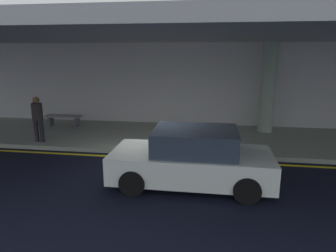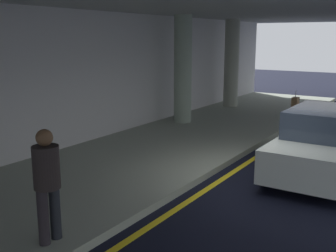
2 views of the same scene
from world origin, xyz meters
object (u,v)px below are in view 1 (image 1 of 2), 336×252
support_column_far_left (268,88)px  car_white (192,159)px  traveler_with_luggage (38,116)px  bench_metal (64,118)px

support_column_far_left → car_white: 6.16m
support_column_far_left → car_white: (-2.68, -5.41, -1.26)m
traveler_with_luggage → car_white: bearing=-57.6°
car_white → bench_metal: (-6.11, 4.99, -0.21)m
car_white → traveler_with_luggage: (-5.83, 2.56, 0.40)m
bench_metal → support_column_far_left: bearing=2.7°
support_column_far_left → bench_metal: support_column_far_left is taller
support_column_far_left → traveler_with_luggage: support_column_far_left is taller
support_column_far_left → car_white: support_column_far_left is taller
support_column_far_left → bench_metal: 8.92m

